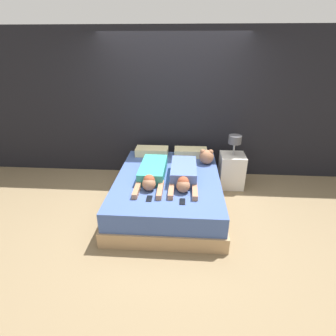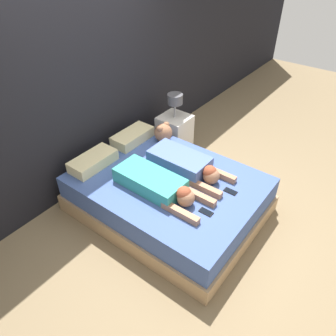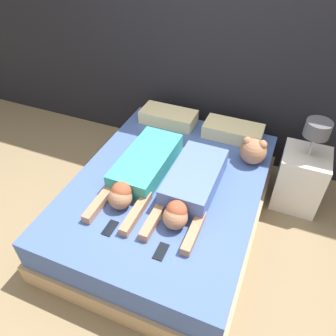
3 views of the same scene
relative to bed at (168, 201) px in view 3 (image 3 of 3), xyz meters
name	(u,v)px [view 3 (image 3 of 3)]	position (x,y,z in m)	size (l,w,h in m)	color
ground_plane	(168,218)	(0.00, 0.00, -0.24)	(12.00, 12.00, 0.00)	#7F6B4C
wall_back	(216,39)	(0.00, 1.21, 1.06)	(12.00, 0.06, 2.60)	black
bed	(168,201)	(0.00, 0.00, 0.00)	(1.61, 2.12, 0.49)	tan
pillow_head_left	(168,117)	(-0.35, 0.86, 0.32)	(0.58, 0.28, 0.14)	beige
pillow_head_right	(233,131)	(0.35, 0.86, 0.32)	(0.58, 0.28, 0.14)	beige
person_left	(141,170)	(-0.23, -0.04, 0.33)	(0.39, 1.14, 0.22)	teal
person_right	(191,186)	(0.23, -0.08, 0.35)	(0.39, 1.02, 0.22)	#4C66A5
cell_phone_left	(110,228)	(-0.20, -0.64, 0.25)	(0.07, 0.14, 0.01)	black
cell_phone_right	(161,251)	(0.23, -0.68, 0.25)	(0.07, 0.14, 0.01)	black
plush_toy	(253,150)	(0.61, 0.54, 0.38)	(0.24, 0.24, 0.25)	#996647
nightstand	(301,176)	(1.07, 0.69, 0.09)	(0.42, 0.42, 0.94)	beige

